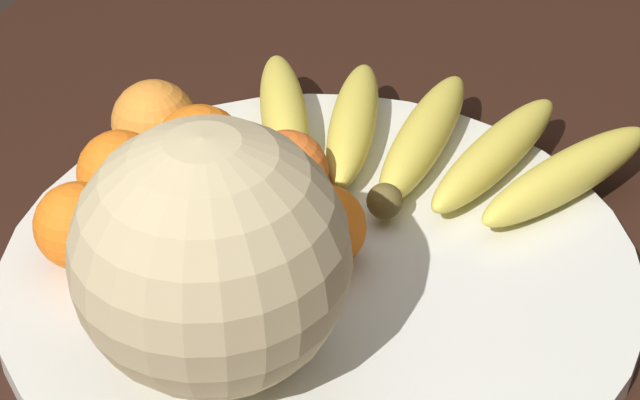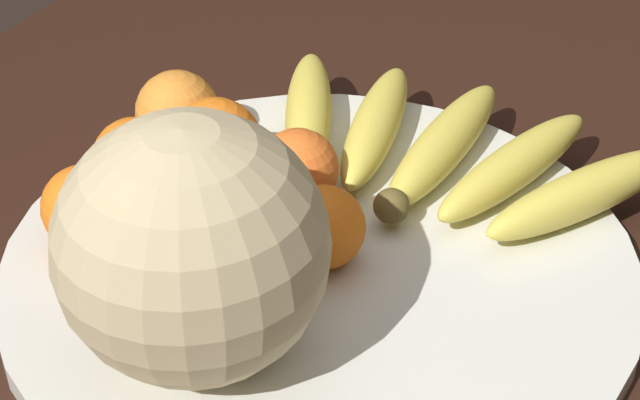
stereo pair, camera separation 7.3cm
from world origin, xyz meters
TOP-DOWN VIEW (x-y plane):
  - kitchen_table at (0.00, 0.00)m, footprint 1.69×1.03m
  - fruit_bowl at (0.07, -0.06)m, footprint 0.46×0.46m
  - melon at (0.19, -0.08)m, footprint 0.17×0.17m
  - banana_bunch at (-0.08, -0.02)m, footprint 0.21×0.36m
  - orange_front_left at (0.08, -0.13)m, footprint 0.06×0.06m
  - orange_front_right at (0.13, -0.21)m, footprint 0.06×0.06m
  - orange_mid_center at (0.06, -0.21)m, footprint 0.06×0.06m
  - orange_back_left at (0.02, -0.10)m, footprint 0.06×0.06m
  - orange_back_right at (-0.01, -0.22)m, footprint 0.07×0.07m
  - orange_top_small at (0.07, -0.05)m, footprint 0.06×0.06m
  - orange_side_extra at (0.02, -0.17)m, footprint 0.07×0.07m
  - produce_tag at (0.12, -0.18)m, footprint 0.09×0.05m

SIDE VIEW (x-z plane):
  - kitchen_table at x=0.00m, z-range 0.28..1.00m
  - fruit_bowl at x=0.07m, z-range 0.72..0.74m
  - produce_tag at x=0.12m, z-range 0.73..0.74m
  - banana_bunch at x=-0.08m, z-range 0.73..0.77m
  - orange_top_small at x=0.07m, z-range 0.73..0.79m
  - orange_front_left at x=0.08m, z-range 0.73..0.80m
  - orange_back_left at x=0.02m, z-range 0.73..0.80m
  - orange_front_right at x=0.13m, z-range 0.73..0.80m
  - orange_mid_center at x=0.06m, z-range 0.73..0.80m
  - orange_back_right at x=-0.01m, z-range 0.73..0.80m
  - orange_side_extra at x=0.02m, z-range 0.73..0.81m
  - melon at x=0.19m, z-range 0.73..0.90m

